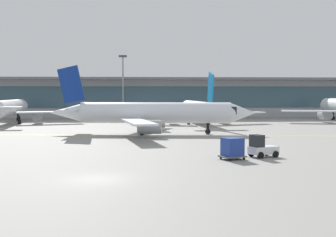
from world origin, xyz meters
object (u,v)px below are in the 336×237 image
Objects in this scene: gate_airplane_2 at (197,109)px; baggage_tug at (261,148)px; apron_light_mast_1 at (123,84)px; cargo_dolly_lead at (232,148)px; gate_airplane_1 at (10,108)px; taxiing_regional_jet at (153,113)px.

baggage_tug is at bearing 176.37° from gate_airplane_2.
gate_airplane_2 is 23.06m from apron_light_mast_1.
gate_airplane_2 is 11.26× the size of cargo_dolly_lead.
baggage_tug is (36.03, -47.57, -2.09)m from gate_airplane_1.
gate_airplane_1 is 11.83× the size of cargo_dolly_lead.
gate_airplane_2 is at bearing 68.26° from baggage_tug.
baggage_tug is at bearing -76.58° from apron_light_mast_1.
apron_light_mast_1 reaches higher than gate_airplane_2.
cargo_dolly_lead is 64.15m from apron_light_mast_1.
gate_airplane_2 is 45.80m from cargo_dolly_lead.
apron_light_mast_1 is at bearing -60.80° from gate_airplane_1.
taxiing_regional_jet is at bearing 82.23° from cargo_dolly_lead.
apron_light_mast_1 reaches higher than cargo_dolly_lead.
gate_airplane_1 reaches higher than cargo_dolly_lead.
taxiing_regional_jet is at bearing -81.74° from apron_light_mast_1.
apron_light_mast_1 is (-11.69, 62.70, 6.87)m from cargo_dolly_lead.
taxiing_regional_jet is 2.08× the size of apron_light_mast_1.
gate_airplane_1 is 35.73m from taxiing_regional_jet.
cargo_dolly_lead is at bearing -180.00° from baggage_tug.
cargo_dolly_lead is (33.05, -48.76, -1.93)m from gate_airplane_1.
apron_light_mast_1 reaches higher than baggage_tug.
apron_light_mast_1 is (21.35, 13.94, 4.93)m from gate_airplane_1.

